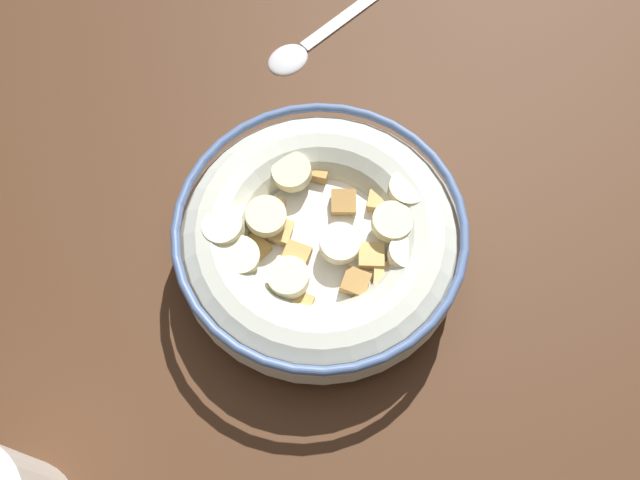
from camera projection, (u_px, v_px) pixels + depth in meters
ground_plane at (320, 263)px, 52.20cm from camera, size 111.23×111.23×2.00cm
cereal_bowl at (320, 242)px, 48.77cm from camera, size 19.08×19.08×5.44cm
spoon at (306, 44)px, 58.44cm from camera, size 5.10×12.73×0.80cm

